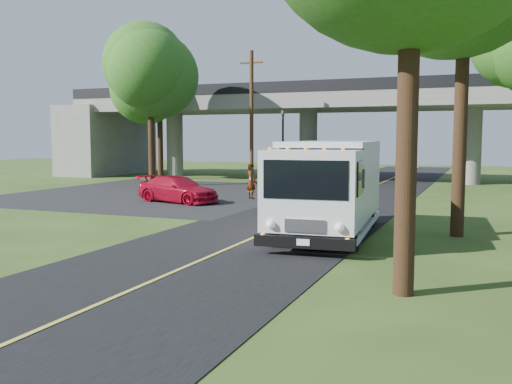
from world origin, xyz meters
The scene contains 12 objects.
ground centered at (0.00, 0.00, 0.00)m, with size 120.00×120.00×0.00m, color #2D3F16.
road centered at (0.00, 10.00, 0.01)m, with size 7.00×90.00×0.02m, color black.
parking_lot centered at (-11.00, 18.00, 0.01)m, with size 16.00×18.00×0.01m, color black.
lane_line centered at (0.00, 10.00, 0.03)m, with size 0.12×90.00×0.01m, color gold.
overpass centered at (0.00, 32.00, 4.56)m, with size 54.00×10.00×7.30m.
traffic_signal centered at (-6.00, 26.00, 3.20)m, with size 0.18×0.22×5.20m.
utility_pole centered at (-7.50, 24.00, 4.59)m, with size 1.60×0.26×9.00m.
tree_left_lot centered at (-13.79, 21.84, 7.90)m, with size 5.60×5.50×10.50m.
tree_left_far centered at (-16.79, 27.84, 7.45)m, with size 5.26×5.16×9.89m.
step_van centered at (2.15, 7.43, 1.73)m, with size 3.40×7.79×3.19m.
red_sedan centered at (-7.56, 14.28, 0.67)m, with size 1.89×4.64×1.35m, color #A90A21.
pedestrian centered at (-4.68, 17.15, 0.95)m, with size 0.70×0.46×1.91m, color gray.
Camera 1 is at (7.05, -11.14, 3.33)m, focal length 40.00 mm.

